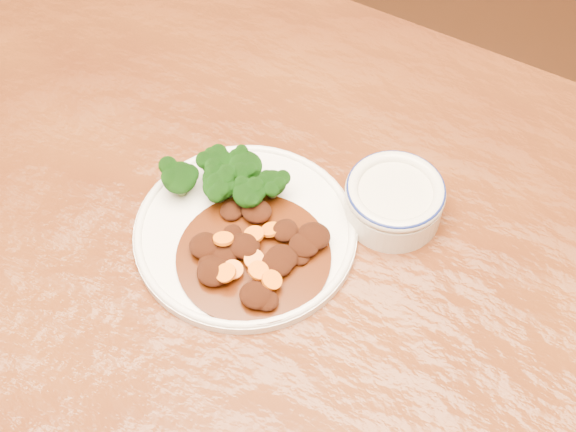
% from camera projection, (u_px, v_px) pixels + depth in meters
% --- Properties ---
extents(dining_table, '(1.58, 1.05, 0.75)m').
position_uv_depth(dining_table, '(259.00, 322.00, 0.89)').
color(dining_table, '#602E10').
rests_on(dining_table, ground).
extents(dinner_plate, '(0.24, 0.24, 0.02)m').
position_uv_depth(dinner_plate, '(245.00, 231.00, 0.85)').
color(dinner_plate, white).
rests_on(dinner_plate, dining_table).
extents(broccoli_florets, '(0.13, 0.08, 0.04)m').
position_uv_depth(broccoli_florets, '(225.00, 178.00, 0.86)').
color(broccoli_florets, olive).
rests_on(broccoli_florets, dinner_plate).
extents(mince_stew, '(0.16, 0.16, 0.03)m').
position_uv_depth(mince_stew, '(256.00, 253.00, 0.82)').
color(mince_stew, '#431B07').
rests_on(mince_stew, dinner_plate).
extents(dip_bowl, '(0.11, 0.11, 0.05)m').
position_uv_depth(dip_bowl, '(394.00, 199.00, 0.86)').
color(dip_bowl, beige).
rests_on(dip_bowl, dining_table).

